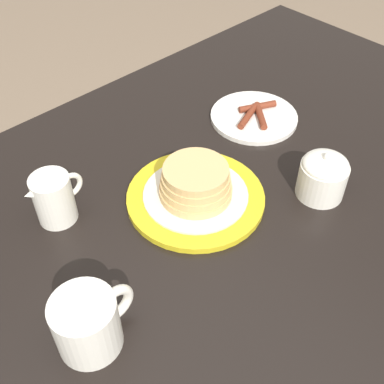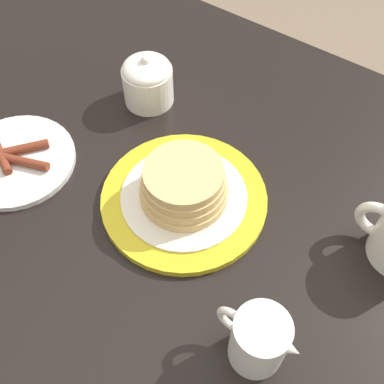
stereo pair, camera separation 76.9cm
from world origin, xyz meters
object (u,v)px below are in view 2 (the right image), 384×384
Objects in this scene: side_plate_bacon at (16,160)px; pancake_plate at (184,192)px; creamer_pitcher at (259,340)px; sugar_bowl at (148,80)px.

pancake_plate is at bearing -160.76° from side_plate_bacon.
side_plate_bacon is at bearing -5.15° from creamer_pitcher.
pancake_plate is 2.64× the size of sugar_bowl.
side_plate_bacon is at bearing 69.72° from sugar_bowl.
sugar_bowl is at bearing -110.28° from side_plate_bacon.
pancake_plate is 1.32× the size of side_plate_bacon.
sugar_bowl reaches higher than pancake_plate.
pancake_plate is at bearing 141.13° from sugar_bowl.
creamer_pitcher is (-0.46, 0.04, 0.04)m from side_plate_bacon.
creamer_pitcher is at bearing 174.85° from side_plate_bacon.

